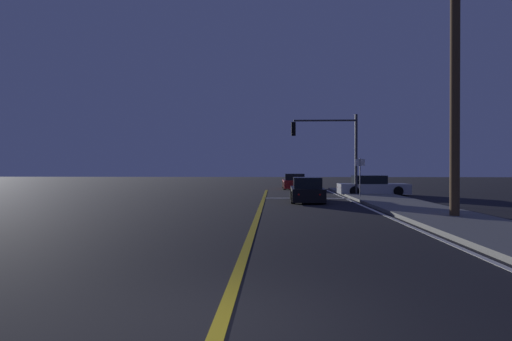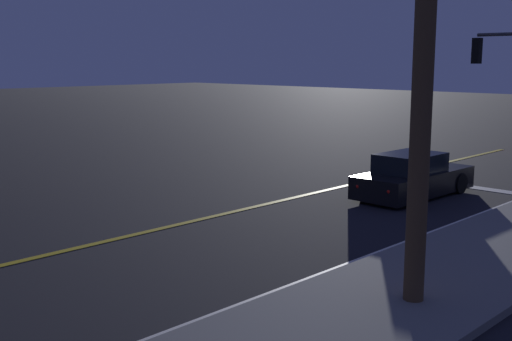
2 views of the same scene
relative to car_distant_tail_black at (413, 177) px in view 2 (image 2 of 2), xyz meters
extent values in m
cube|color=slate|center=(4.39, -7.30, -0.51)|extent=(3.20, 41.00, 0.15)
cube|color=gold|center=(-2.43, -7.30, -0.58)|extent=(0.20, 38.72, 0.01)
cube|color=silver|center=(2.54, -7.30, -0.58)|extent=(0.16, 38.72, 0.01)
cube|color=silver|center=(0.18, 2.59, -0.58)|extent=(5.22, 0.50, 0.01)
cube|color=black|center=(0.00, 0.06, -0.14)|extent=(1.78, 4.39, 0.68)
cube|color=black|center=(0.00, -0.20, 0.46)|extent=(1.50, 2.03, 0.60)
cylinder|color=black|center=(-0.76, 1.43, -0.26)|extent=(0.23, 0.64, 0.64)
cylinder|color=black|center=(0.82, 1.40, -0.26)|extent=(0.23, 0.64, 0.64)
cylinder|color=black|center=(-0.81, -1.27, -0.26)|extent=(0.23, 0.64, 0.64)
cylinder|color=black|center=(0.77, -1.30, -0.26)|extent=(0.23, 0.64, 0.64)
sphere|color=#FFF4CC|center=(-0.49, 2.19, -0.06)|extent=(0.18, 0.18, 0.18)
sphere|color=#FFF4CC|center=(0.57, 2.17, -0.06)|extent=(0.18, 0.18, 0.18)
sphere|color=red|center=(-0.57, -2.05, -0.06)|extent=(0.14, 0.14, 0.14)
sphere|color=red|center=(0.49, -2.07, -0.06)|extent=(0.14, 0.14, 0.14)
cube|color=black|center=(-0.52, 4.89, 3.85)|extent=(0.28, 0.28, 0.90)
sphere|color=red|center=(-0.52, 4.89, 4.12)|extent=(0.22, 0.22, 0.22)
sphere|color=#4C2D05|center=(-0.52, 4.89, 3.85)|extent=(0.22, 0.22, 0.22)
sphere|color=#0A3814|center=(-0.52, 4.89, 3.58)|extent=(0.22, 0.22, 0.22)
cylinder|color=#4C3823|center=(4.69, -7.89, 4.23)|extent=(0.34, 0.34, 9.62)
camera|label=1|loc=(-1.78, -23.59, 1.30)|focal=30.15mm
camera|label=2|loc=(9.89, -16.99, 3.51)|focal=44.77mm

